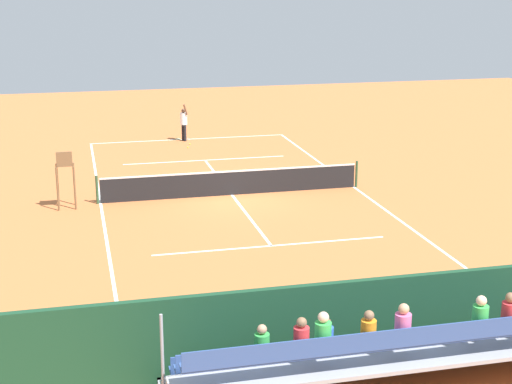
% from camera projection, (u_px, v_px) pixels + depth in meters
% --- Properties ---
extents(ground_plane, '(60.00, 60.00, 0.00)m').
position_uv_depth(ground_plane, '(232.00, 195.00, 29.84)').
color(ground_plane, '#C66B38').
extents(court_line_markings, '(10.10, 22.20, 0.01)m').
position_uv_depth(court_line_markings, '(232.00, 195.00, 29.87)').
color(court_line_markings, white).
rests_on(court_line_markings, ground).
extents(tennis_net, '(10.30, 0.10, 1.07)m').
position_uv_depth(tennis_net, '(232.00, 182.00, 29.70)').
color(tennis_net, black).
rests_on(tennis_net, ground).
extents(backdrop_wall, '(18.00, 0.16, 2.00)m').
position_uv_depth(backdrop_wall, '(365.00, 323.00, 16.46)').
color(backdrop_wall, '#194228').
rests_on(backdrop_wall, ground).
extents(bleacher_stand, '(9.06, 2.40, 2.48)m').
position_uv_depth(bleacher_stand, '(393.00, 353.00, 15.13)').
color(bleacher_stand, '#9EA0A5').
rests_on(bleacher_stand, ground).
extents(umpire_chair, '(0.67, 0.67, 2.14)m').
position_uv_depth(umpire_chair, '(65.00, 173.00, 27.78)').
color(umpire_chair, brown).
rests_on(umpire_chair, ground).
extents(courtside_bench, '(1.80, 0.40, 0.93)m').
position_uv_depth(courtside_bench, '(448.00, 317.00, 17.78)').
color(courtside_bench, '#9E754C').
rests_on(courtside_bench, ground).
extents(equipment_bag, '(0.90, 0.36, 0.36)m').
position_uv_depth(equipment_bag, '(361.00, 345.00, 17.27)').
color(equipment_bag, '#334C8C').
rests_on(equipment_bag, ground).
extents(tennis_player, '(0.46, 0.56, 1.93)m').
position_uv_depth(tennis_player, '(184.00, 121.00, 39.48)').
color(tennis_player, black).
rests_on(tennis_player, ground).
extents(tennis_racket, '(0.58, 0.35, 0.03)m').
position_uv_depth(tennis_racket, '(177.00, 139.00, 40.14)').
color(tennis_racket, black).
rests_on(tennis_racket, ground).
extents(tennis_ball_near, '(0.07, 0.07, 0.07)m').
position_uv_depth(tennis_ball_near, '(188.00, 147.00, 38.06)').
color(tennis_ball_near, '#CCDB33').
rests_on(tennis_ball_near, ground).
extents(tennis_ball_far, '(0.07, 0.07, 0.07)m').
position_uv_depth(tennis_ball_far, '(190.00, 144.00, 38.81)').
color(tennis_ball_far, '#CCDB33').
rests_on(tennis_ball_far, ground).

